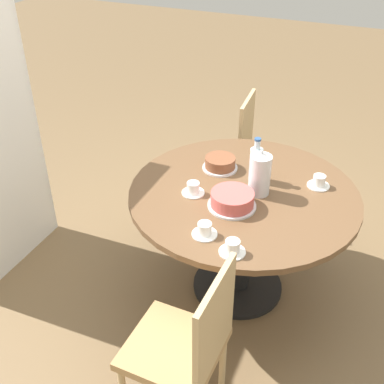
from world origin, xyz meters
The scene contains 12 objects.
ground_plane centered at (0.00, 0.00, 0.00)m, with size 14.00×14.00×0.00m, color brown.
dining_table centered at (0.00, 0.00, 0.59)m, with size 1.32×1.32×0.75m.
chair_a centered at (-0.92, -0.05, 0.49)m, with size 0.43×0.43×0.93m.
chair_b centered at (0.91, 0.14, 0.49)m, with size 0.45×0.45×0.93m.
coffee_pot centered at (0.02, -0.08, 0.87)m, with size 0.12×0.12×0.28m.
water_bottle centered at (0.15, -0.02, 0.86)m, with size 0.08×0.08×0.27m.
cake_main centered at (-0.17, 0.01, 0.79)m, with size 0.27×0.27×0.09m.
cake_second centered at (0.19, 0.22, 0.78)m, with size 0.22×0.22×0.08m.
cup_a centered at (0.22, -0.38, 0.78)m, with size 0.13×0.13×0.07m.
cup_b centered at (-0.53, -0.11, 0.78)m, with size 0.13×0.13×0.07m.
cup_c centered at (-0.13, 0.26, 0.78)m, with size 0.13×0.13×0.07m.
cup_d centered at (-0.46, 0.06, 0.78)m, with size 0.13×0.13×0.07m.
Camera 1 is at (-2.22, -0.63, 2.26)m, focal length 45.00 mm.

